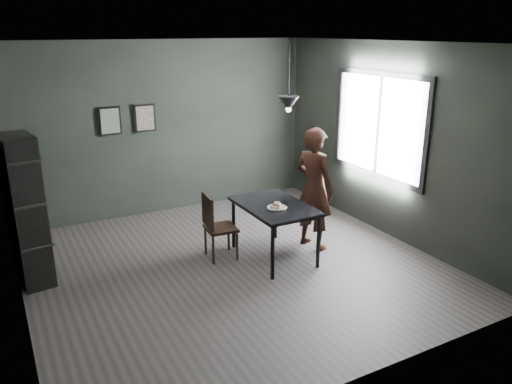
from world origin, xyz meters
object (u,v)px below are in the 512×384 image
pendant_lamp (289,103)px  shelf_unit (26,212)px  white_plate (277,208)px  cafe_table (274,210)px  wood_chair (215,223)px  woman (314,189)px

pendant_lamp → shelf_unit: bearing=167.6°
white_plate → shelf_unit: 3.03m
cafe_table → white_plate: bearing=-108.0°
wood_chair → woman: bearing=-7.0°
white_plate → wood_chair: size_ratio=0.25×
white_plate → wood_chair: bearing=144.2°
wood_chair → pendant_lamp: bearing=-8.7°
white_plate → wood_chair: (-0.67, 0.48, -0.24)m
shelf_unit → pendant_lamp: size_ratio=2.11×
cafe_table → woman: size_ratio=0.70×
pendant_lamp → wood_chair: bearing=166.1°
woman → wood_chair: size_ratio=1.90×
white_plate → woman: bearing=14.8°
white_plate → woman: (0.70, 0.19, 0.10)m
woman → pendant_lamp: pendant_lamp is taller
white_plate → pendant_lamp: 1.35m
cafe_table → white_plate: size_ratio=5.22×
cafe_table → shelf_unit: 3.04m
woman → wood_chair: (-1.37, 0.29, -0.34)m
wood_chair → pendant_lamp: size_ratio=1.04×
cafe_table → white_plate: 0.17m
white_plate → shelf_unit: size_ratio=0.13×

